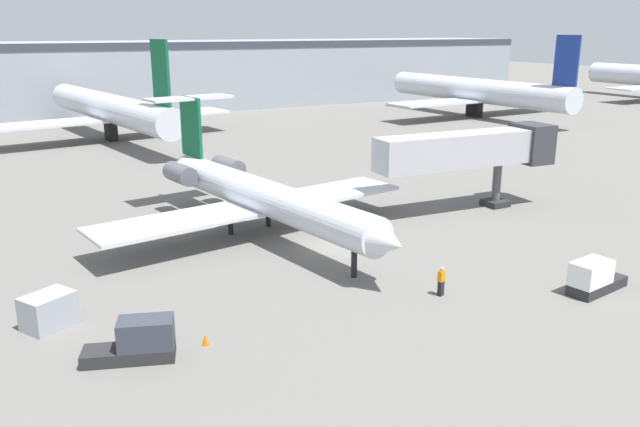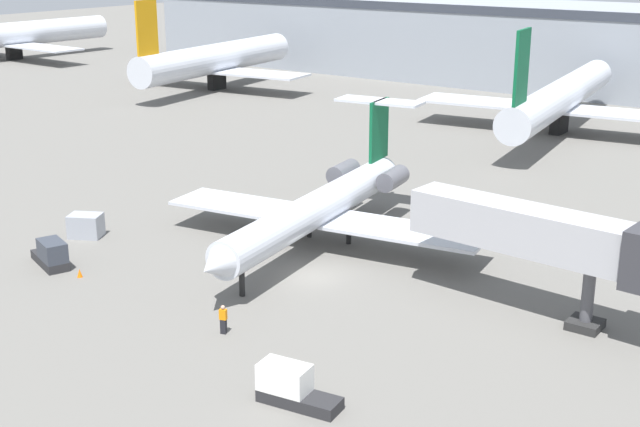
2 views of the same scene
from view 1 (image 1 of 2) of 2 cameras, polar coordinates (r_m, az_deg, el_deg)
ground_plane at (r=43.10m, az=1.12°, el=-3.13°), size 400.00×400.00×0.10m
regional_jet at (r=45.53m, az=-5.69°, el=1.84°), size 24.17×27.41×8.92m
jet_bridge at (r=52.67m, az=13.72°, el=5.53°), size 15.79×4.02×6.61m
ground_crew_marshaller at (r=35.90m, az=10.69°, el=-5.90°), size 0.46×0.36×1.69m
baggage_tug_lead at (r=38.79m, az=23.08°, el=-5.30°), size 4.16×1.94×1.90m
baggage_tug_trailing at (r=29.95m, az=-15.77°, el=-10.90°), size 4.24×2.68×1.90m
cargo_container_uld at (r=34.40m, az=-22.92°, el=-7.95°), size 2.83×2.57×1.71m
traffic_cone_near at (r=30.77m, az=-10.10°, el=-10.93°), size 0.36×0.36×0.55m
terminal_building at (r=120.13m, az=-19.61°, el=11.28°), size 176.32×20.17×11.98m
parked_airliner_centre at (r=88.70m, az=-18.14°, el=8.80°), size 32.89×38.68×13.06m
parked_airliner_east_mid at (r=110.64m, az=13.69°, el=10.49°), size 32.55×38.62×13.30m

